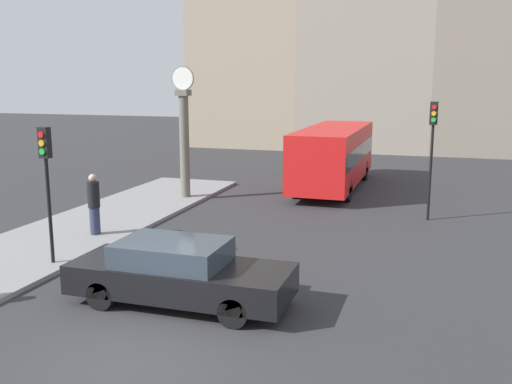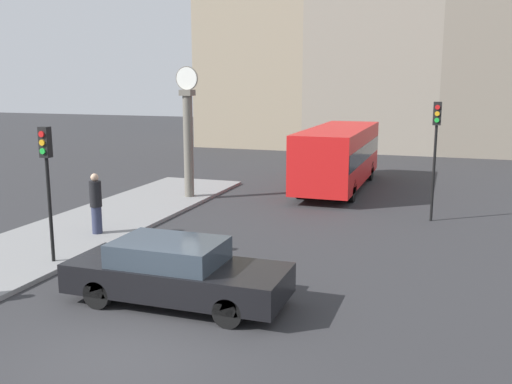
# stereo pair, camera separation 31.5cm
# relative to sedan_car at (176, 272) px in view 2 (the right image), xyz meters

# --- Properties ---
(ground_plane) EXTENTS (120.00, 120.00, 0.00)m
(ground_plane) POSITION_rel_sedan_car_xyz_m (0.22, -2.38, -0.69)
(ground_plane) COLOR #2D2D30
(sidewalk_corner) EXTENTS (3.77, 18.16, 0.12)m
(sidewalk_corner) POSITION_rel_sedan_car_xyz_m (-5.51, 4.70, -0.63)
(sidewalk_corner) COLOR gray
(sidewalk_corner) RESTS_ON ground_plane
(building_row) EXTENTS (24.38, 5.00, 19.48)m
(building_row) POSITION_rel_sedan_car_xyz_m (-0.63, 29.02, 7.36)
(building_row) COLOR gray
(building_row) RESTS_ON ground_plane
(sedan_car) EXTENTS (4.71, 1.77, 1.37)m
(sedan_car) POSITION_rel_sedan_car_xyz_m (0.00, 0.00, 0.00)
(sedan_car) COLOR black
(sedan_car) RESTS_ON ground_plane
(bus_distant) EXTENTS (2.36, 8.40, 2.67)m
(bus_distant) POSITION_rel_sedan_car_xyz_m (0.77, 14.14, 0.84)
(bus_distant) COLOR red
(bus_distant) RESTS_ON ground_plane
(traffic_light_near) EXTENTS (0.26, 0.24, 3.45)m
(traffic_light_near) POSITION_rel_sedan_car_xyz_m (-4.13, 1.24, 1.91)
(traffic_light_near) COLOR black
(traffic_light_near) RESTS_ON sidewalk_corner
(traffic_light_far) EXTENTS (0.26, 0.24, 4.00)m
(traffic_light_far) POSITION_rel_sedan_car_xyz_m (4.88, 9.35, 2.16)
(traffic_light_far) COLOR black
(traffic_light_far) RESTS_ON ground_plane
(street_clock) EXTENTS (0.92, 0.49, 5.10)m
(street_clock) POSITION_rel_sedan_car_xyz_m (-4.42, 9.95, 1.87)
(street_clock) COLOR #666056
(street_clock) RESTS_ON sidewalk_corner
(pedestrian_black_jacket) EXTENTS (0.36, 0.36, 1.84)m
(pedestrian_black_jacket) POSITION_rel_sedan_car_xyz_m (-4.64, 3.94, 0.35)
(pedestrian_black_jacket) COLOR #2D334C
(pedestrian_black_jacket) RESTS_ON sidewalk_corner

